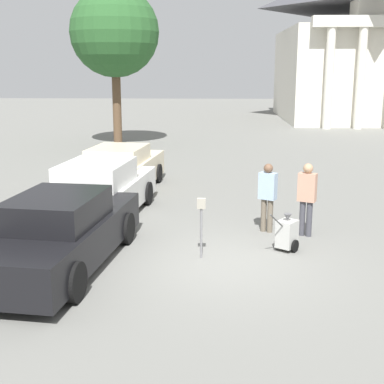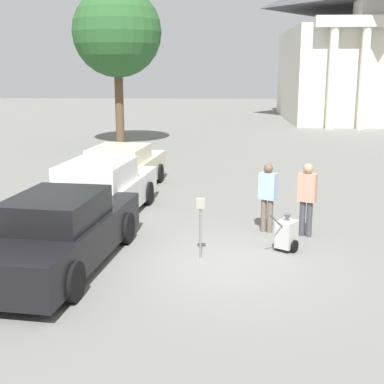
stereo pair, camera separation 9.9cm
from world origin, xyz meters
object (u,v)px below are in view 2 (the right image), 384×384
at_px(person_worker, 268,193).
at_px(parked_car_black, 61,233).
at_px(parked_car_white, 100,192).
at_px(parked_car_cream, 121,170).
at_px(church, 356,41).
at_px(parking_meter, 201,217).
at_px(person_supervisor, 307,195).
at_px(equipment_cart, 287,234).

bearing_deg(person_worker, parked_car_black, 59.76).
xyz_separation_m(parked_car_white, person_worker, (4.37, -0.98, 0.26)).
distance_m(parked_car_cream, church, 29.46).
distance_m(person_worker, church, 31.64).
bearing_deg(parked_car_black, parking_meter, 19.57).
xyz_separation_m(parked_car_black, person_supervisor, (5.26, 2.27, 0.30)).
bearing_deg(parked_car_cream, person_supervisor, -33.65).
height_order(person_worker, person_supervisor, person_supervisor).
distance_m(parked_car_cream, equipment_cart, 7.30).
bearing_deg(parked_car_black, parked_car_white, 96.97).
bearing_deg(parking_meter, parked_car_white, 133.67).
relative_size(equipment_cart, church, 0.05).
distance_m(parking_meter, church, 33.95).
height_order(person_supervisor, equipment_cart, person_supervisor).
relative_size(parking_meter, church, 0.06).
xyz_separation_m(parked_car_cream, person_worker, (4.36, -4.21, 0.27)).
xyz_separation_m(parked_car_white, equipment_cart, (4.68, -2.36, -0.33)).
distance_m(parked_car_white, person_supervisor, 5.43).
relative_size(parked_car_black, parked_car_cream, 1.04).
bearing_deg(person_supervisor, parked_car_black, 48.20).
height_order(parked_car_white, equipment_cart, parked_car_white).
xyz_separation_m(parked_car_white, parked_car_cream, (0.00, 3.23, -0.02)).
bearing_deg(parked_car_white, parking_meter, -39.37).
distance_m(person_supervisor, equipment_cart, 1.38).
bearing_deg(parked_car_white, person_worker, -5.71).
height_order(parked_car_white, parked_car_cream, parked_car_white).
bearing_deg(church, person_worker, -106.94).
bearing_deg(parked_car_cream, equipment_cart, -43.15).
xyz_separation_m(parked_car_black, church, (13.47, 32.46, 5.24)).
distance_m(parked_car_cream, person_worker, 6.07).
distance_m(parked_car_white, parked_car_cream, 3.23).
height_order(parked_car_white, person_supervisor, person_supervisor).
bearing_deg(parked_car_black, parked_car_cream, 96.96).
relative_size(parking_meter, person_worker, 0.77).
height_order(parked_car_black, church, church).
height_order(parked_car_black, parked_car_white, parked_car_white).
bearing_deg(parked_car_cream, parking_meter, -58.63).
distance_m(parked_car_cream, parking_meter, 6.77).
bearing_deg(church, parked_car_white, -114.99).
relative_size(parking_meter, person_supervisor, 0.74).
bearing_deg(church, parking_meter, -108.54).
distance_m(person_worker, equipment_cart, 1.53).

